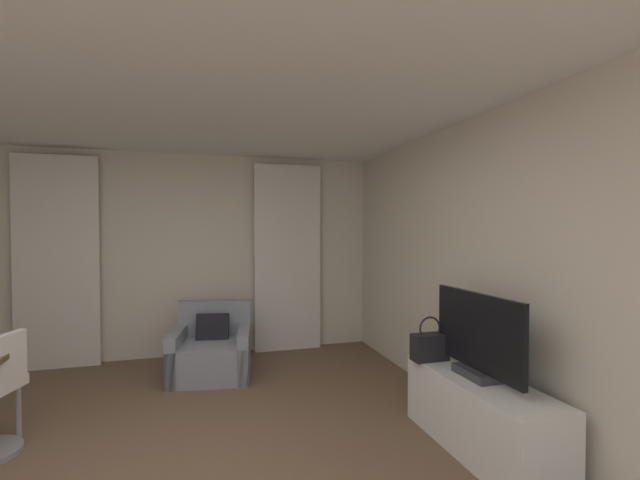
{
  "coord_description": "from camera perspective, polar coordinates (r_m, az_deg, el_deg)",
  "views": [
    {
      "loc": [
        0.21,
        -2.68,
        1.63
      ],
      "look_at": [
        1.33,
        1.16,
        1.53
      ],
      "focal_mm": 23.64,
      "sensor_mm": 36.0,
      "label": 1
    }
  ],
  "objects": [
    {
      "name": "tv_console",
      "position": [
        3.54,
        20.84,
        -21.26
      ],
      "size": [
        0.46,
        1.34,
        0.54
      ],
      "color": "white",
      "rests_on": "ground"
    },
    {
      "name": "curtain_right_panel",
      "position": [
        5.71,
        -4.4,
        -2.39
      ],
      "size": [
        0.9,
        0.06,
        2.5
      ],
      "color": "silver",
      "rests_on": "ground"
    },
    {
      "name": "armchair",
      "position": [
        5.03,
        -14.44,
        -14.41
      ],
      "size": [
        0.96,
        0.95,
        0.79
      ],
      "color": "gray",
      "rests_on": "ground"
    },
    {
      "name": "curtain_left_panel",
      "position": [
        5.81,
        -32.02,
        -2.54
      ],
      "size": [
        0.9,
        0.06,
        2.5
      ],
      "color": "silver",
      "rests_on": "ground"
    },
    {
      "name": "tv_flatscreen",
      "position": [
        3.4,
        20.52,
        -12.31
      ],
      "size": [
        0.2,
        0.97,
        0.63
      ],
      "color": "#333338",
      "rests_on": "tv_console"
    },
    {
      "name": "ceiling",
      "position": [
        2.87,
        -20.93,
        21.74
      ],
      "size": [
        5.12,
        6.12,
        0.06
      ],
      "primitive_type": "cube",
      "color": "white",
      "rests_on": "wall_left"
    },
    {
      "name": "wall_right",
      "position": [
        3.56,
        24.65,
        -4.04
      ],
      "size": [
        0.06,
        6.12,
        2.6
      ],
      "color": "beige",
      "rests_on": "ground"
    },
    {
      "name": "handbag_primary",
      "position": [
        3.74,
        14.63,
        -13.69
      ],
      "size": [
        0.3,
        0.14,
        0.37
      ],
      "color": "black",
      "rests_on": "tv_console"
    },
    {
      "name": "wall_window",
      "position": [
        5.72,
        -18.29,
        -1.95
      ],
      "size": [
        5.12,
        0.06,
        2.6
      ],
      "color": "beige",
      "rests_on": "ground"
    }
  ]
}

